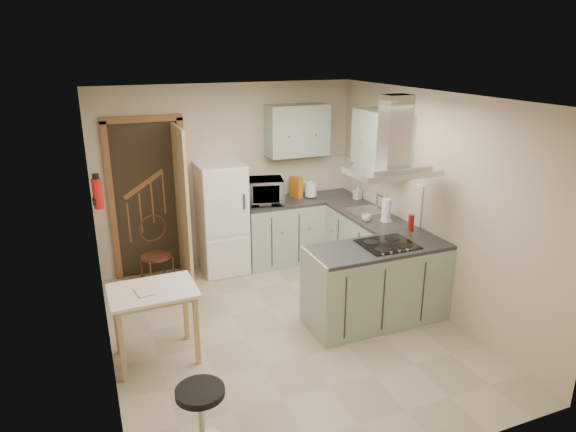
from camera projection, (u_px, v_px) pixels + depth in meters
name	position (u px, v px, depth m)	size (l,w,h in m)	color
floor	(286.00, 330.00, 5.62)	(4.20, 4.20, 0.00)	tan
ceiling	(285.00, 97.00, 4.83)	(4.20, 4.20, 0.00)	silver
back_wall	(229.00, 176.00, 7.07)	(3.60, 3.60, 0.00)	#C3B497
left_wall	(99.00, 247.00, 4.58)	(4.20, 4.20, 0.00)	#C3B497
right_wall	(431.00, 203.00, 5.87)	(4.20, 4.20, 0.00)	#C3B497
doorway	(149.00, 199.00, 6.71)	(1.10, 0.12, 2.10)	brown
fridge	(222.00, 218.00, 6.89)	(0.60, 0.60, 1.50)	white
counter_back	(282.00, 231.00, 7.30)	(1.08, 0.60, 0.90)	#9EB2A0
counter_right	(357.00, 239.00, 7.00)	(0.60, 1.95, 0.90)	#9EB2A0
splashback	(293.00, 177.00, 7.44)	(1.68, 0.02, 0.50)	beige
wall_cabinet_back	(297.00, 130.00, 7.07)	(0.85, 0.35, 0.70)	#9EB2A0
wall_cabinet_right	(381.00, 140.00, 6.36)	(0.35, 0.90, 0.70)	#9EB2A0
peninsula	(377.00, 284.00, 5.69)	(1.55, 0.65, 0.90)	#9EB2A0
hob	(388.00, 244.00, 5.58)	(0.58, 0.50, 0.01)	black
extractor_hood	(392.00, 171.00, 5.32)	(0.90, 0.55, 0.10)	silver
sink	(365.00, 211.00, 6.71)	(0.45, 0.40, 0.01)	silver
fire_extinguisher	(98.00, 194.00, 5.32)	(0.10, 0.10, 0.32)	#B2140F
drop_leaf_table	(156.00, 325.00, 4.99)	(0.81, 0.61, 0.76)	tan
bentwood_chair	(156.00, 256.00, 6.50)	(0.38, 0.38, 0.85)	#54391C
stool	(202.00, 416.00, 3.94)	(0.38, 0.38, 0.51)	black
microwave	(260.00, 191.00, 6.99)	(0.62, 0.42, 0.34)	black
kettle	(311.00, 189.00, 7.28)	(0.16, 0.16, 0.24)	white
cereal_box	(296.00, 187.00, 7.28)	(0.08, 0.20, 0.30)	orange
soap_bottle	(358.00, 192.00, 7.21)	(0.09, 0.09, 0.20)	#ACAEB8
paper_towel	(386.00, 210.00, 6.27)	(0.12, 0.12, 0.30)	silver
cup	(366.00, 218.00, 6.31)	(0.12, 0.12, 0.09)	silver
red_bottle	(411.00, 223.00, 5.97)	(0.07, 0.07, 0.19)	#A4180E
book	(136.00, 290.00, 4.75)	(0.15, 0.21, 0.09)	#A03538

